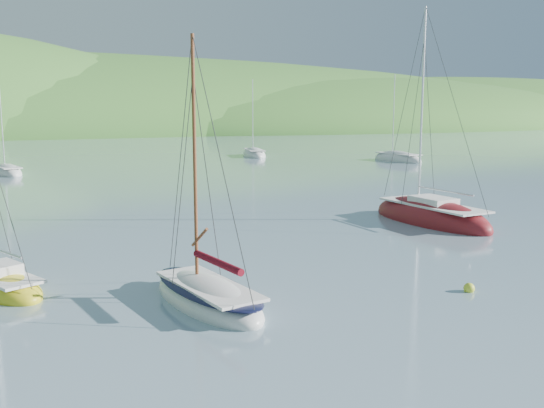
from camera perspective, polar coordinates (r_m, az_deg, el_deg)
name	(u,v)px	position (r m, az deg, el deg)	size (l,w,h in m)	color
ground	(352,309)	(19.97, 7.59, -9.78)	(700.00, 700.00, 0.00)	slate
daysailer_white	(207,297)	(20.39, -6.09, -8.71)	(3.20, 6.40, 9.41)	white
sloop_red	(430,218)	(35.48, 14.68, -1.30)	(3.49, 8.94, 13.01)	maroon
sailboat_yellow	(1,286)	(23.68, -24.15, -7.08)	(3.72, 5.25, 6.48)	gold
distant_sloop_a	(7,173)	(64.72, -23.67, 2.72)	(3.60, 6.92, 9.40)	white
distant_sloop_b	(254,155)	(81.56, -1.69, 4.64)	(4.39, 8.21, 11.12)	white
distant_sloop_d	(397,160)	(75.75, 11.72, 4.12)	(3.45, 8.18, 11.38)	white
mooring_buoys	(197,282)	(22.51, -7.05, -7.27)	(15.96, 9.87, 0.41)	#CCD82D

